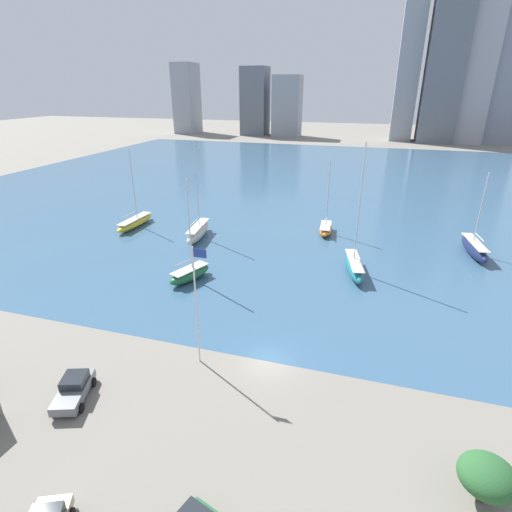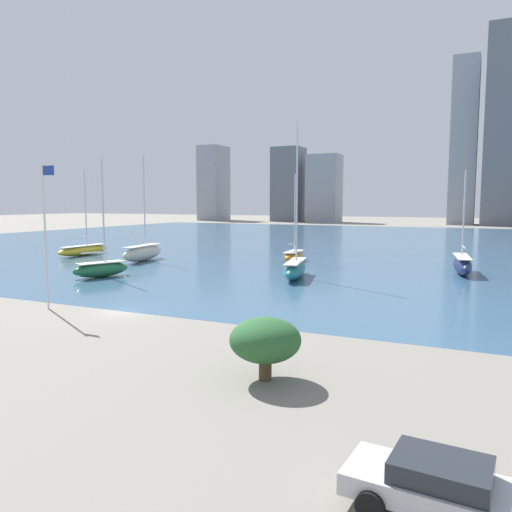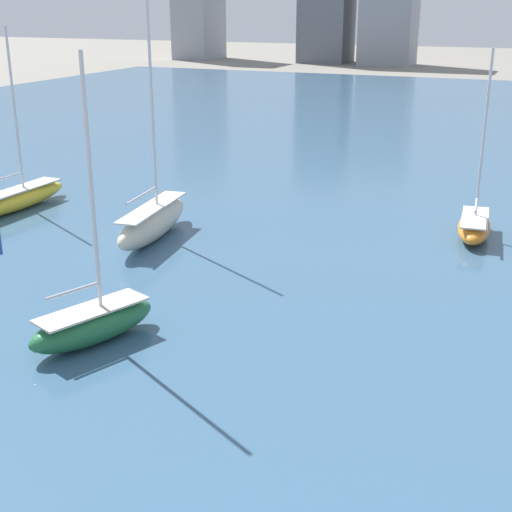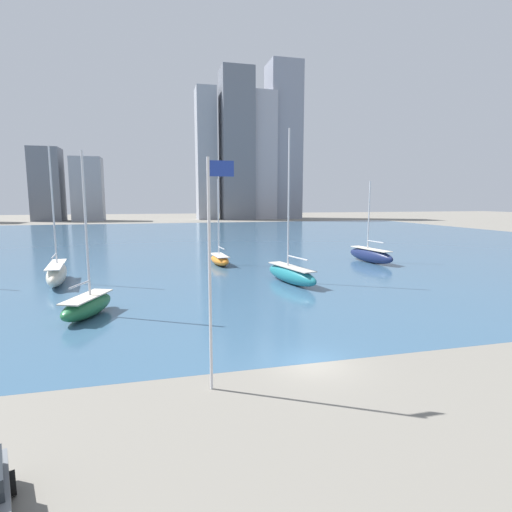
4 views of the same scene
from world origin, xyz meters
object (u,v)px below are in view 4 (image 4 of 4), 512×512
(sailboat_orange, at_px, (220,259))
(sailboat_navy, at_px, (370,255))
(sailboat_green, at_px, (87,305))
(flag_pole, at_px, (211,267))
(sailboat_cream, at_px, (57,273))
(sailboat_teal, at_px, (291,274))

(sailboat_orange, bearing_deg, sailboat_navy, -13.21)
(sailboat_green, relative_size, sailboat_orange, 1.07)
(flag_pole, relative_size, sailboat_green, 0.86)
(sailboat_navy, distance_m, sailboat_cream, 40.99)
(sailboat_navy, relative_size, sailboat_cream, 0.80)
(sailboat_navy, height_order, sailboat_orange, sailboat_orange)
(sailboat_teal, height_order, sailboat_green, sailboat_teal)
(sailboat_green, bearing_deg, flag_pole, -39.95)
(sailboat_orange, bearing_deg, sailboat_teal, -73.53)
(flag_pole, xyz_separation_m, sailboat_green, (-7.78, 14.31, -4.99))
(sailboat_navy, bearing_deg, sailboat_teal, -152.83)
(flag_pole, distance_m, sailboat_orange, 37.46)
(sailboat_green, relative_size, sailboat_cream, 0.87)
(sailboat_orange, bearing_deg, flag_pole, -104.33)
(sailboat_navy, bearing_deg, sailboat_green, -159.29)
(sailboat_cream, height_order, sailboat_orange, sailboat_cream)
(flag_pole, relative_size, sailboat_orange, 0.92)
(sailboat_navy, relative_size, sailboat_green, 0.92)
(sailboat_green, distance_m, sailboat_orange, 26.27)
(sailboat_teal, bearing_deg, sailboat_green, -169.99)
(sailboat_orange, bearing_deg, sailboat_cream, -161.33)
(sailboat_teal, xyz_separation_m, sailboat_orange, (-5.57, 14.29, -0.24))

